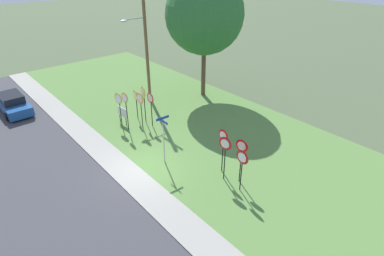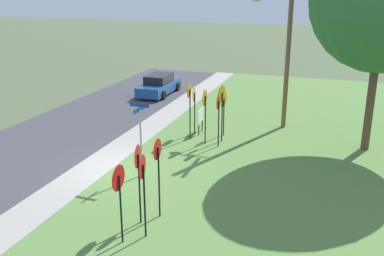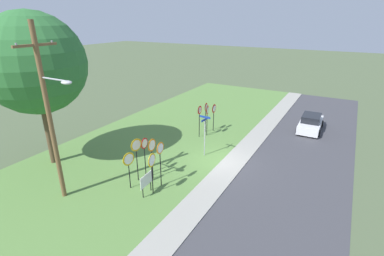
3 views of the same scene
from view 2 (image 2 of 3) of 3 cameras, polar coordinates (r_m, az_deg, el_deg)
ground_plane at (r=18.29m, az=-10.26°, el=-5.30°), size 160.00×160.00×0.00m
road_asphalt at (r=20.91m, az=-21.94°, el=-3.35°), size 44.00×6.40×0.01m
sidewalk_strip at (r=18.65m, az=-12.44°, el=-4.87°), size 44.00×1.60×0.06m
grass_median at (r=16.45m, az=8.65°, el=-7.87°), size 44.00×12.00×0.04m
stop_sign_near_left at (r=21.51m, az=4.15°, el=3.22°), size 0.77×0.17×2.26m
stop_sign_near_right at (r=20.20m, az=1.70°, el=3.11°), size 0.76×0.10×2.63m
stop_sign_far_left at (r=20.58m, az=3.93°, el=3.59°), size 0.76×0.18×2.74m
stop_sign_far_center at (r=20.81m, az=-0.34°, el=3.81°), size 0.69×0.10×2.78m
stop_sign_far_right at (r=21.66m, az=0.28°, el=3.81°), size 0.78×0.15×2.47m
stop_sign_center_tall at (r=19.89m, az=3.47°, el=2.46°), size 0.69×0.11×2.48m
yield_sign_near_left at (r=13.61m, az=-4.55°, el=-4.14°), size 0.69×0.10×2.66m
yield_sign_near_right at (r=12.42m, az=-9.62°, el=-7.46°), size 0.76×0.10×2.42m
yield_sign_far_left at (r=13.31m, az=-7.15°, el=-4.85°), size 0.74×0.17×2.61m
yield_sign_far_right at (r=12.56m, az=-6.50°, el=-6.37°), size 0.71×0.14×2.59m
street_name_post at (r=16.78m, az=-6.77°, el=-0.69°), size 0.96×0.82×2.96m
utility_pole at (r=22.81m, az=12.32°, el=12.04°), size 2.10×2.14×9.13m
notice_board at (r=22.05m, az=1.13°, el=1.44°), size 1.10×0.11×1.25m
oak_tree_left at (r=20.41m, az=23.85°, el=15.13°), size 6.10×6.10×9.67m
parked_hatchback_near at (r=30.64m, az=-4.33°, el=5.63°), size 4.54×1.93×1.39m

